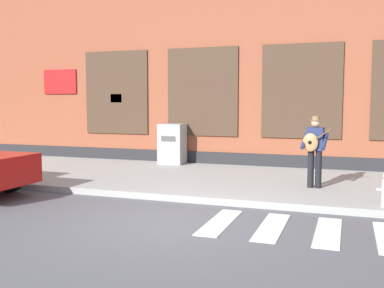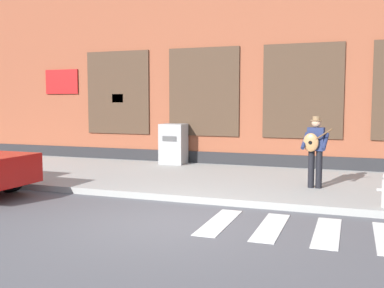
% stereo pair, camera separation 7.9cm
% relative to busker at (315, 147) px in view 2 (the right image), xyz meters
% --- Properties ---
extents(ground_plane, '(160.00, 160.00, 0.00)m').
position_rel_busker_xyz_m(ground_plane, '(-2.27, -3.59, -1.14)').
color(ground_plane, '#56565B').
extents(sidewalk, '(28.00, 5.18, 0.15)m').
position_rel_busker_xyz_m(sidewalk, '(-2.27, 0.68, -1.06)').
color(sidewalk, '#9E9E99').
rests_on(sidewalk, ground).
extents(building_backdrop, '(28.00, 4.06, 7.89)m').
position_rel_busker_xyz_m(building_backdrop, '(-2.27, 5.27, 2.80)').
color(building_backdrop, brown).
rests_on(building_backdrop, ground).
extents(crosswalk, '(5.20, 1.90, 0.01)m').
position_rel_busker_xyz_m(crosswalk, '(0.96, -3.21, -1.13)').
color(crosswalk, silver).
rests_on(crosswalk, ground).
extents(busker, '(0.72, 0.58, 1.72)m').
position_rel_busker_xyz_m(busker, '(0.00, 0.00, 0.00)').
color(busker, black).
rests_on(busker, sidewalk).
extents(utility_box, '(0.81, 0.71, 1.34)m').
position_rel_busker_xyz_m(utility_box, '(-4.79, 2.82, -0.32)').
color(utility_box, '#9E9E9E').
rests_on(utility_box, sidewalk).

